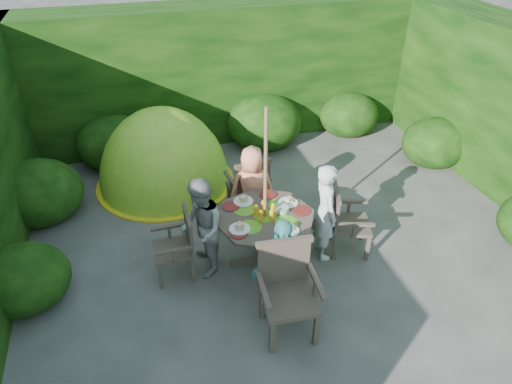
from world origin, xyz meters
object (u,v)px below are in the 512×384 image
object	(u,v)px
garden_chair_right	(345,220)
garden_chair_back	(249,186)
child_front	(281,266)
garden_chair_left	(178,244)
child_back	(252,189)
garden_chair_front	(287,288)
dome_tent	(167,182)
patio_table	(265,223)
child_left	(202,229)
parasol_pole	(265,192)
child_right	(325,212)

from	to	relation	value
garden_chair_right	garden_chair_back	size ratio (longest dim) A/B	0.98
garden_chair_right	child_front	xyz separation A→B (m)	(-1.16, -0.73, 0.13)
garden_chair_left	child_back	bearing A→B (deg)	120.88
garden_chair_front	dome_tent	bearing A→B (deg)	109.60
patio_table	child_left	xyz separation A→B (m)	(-0.80, 0.06, 0.04)
garden_chair_front	child_left	xyz separation A→B (m)	(-0.71, 1.14, 0.11)
patio_table	child_front	xyz separation A→B (m)	(-0.07, -0.80, 0.00)
child_front	dome_tent	bearing A→B (deg)	91.74
patio_table	child_front	world-z (taller)	child_front
parasol_pole	dome_tent	bearing A→B (deg)	113.57
parasol_pole	child_back	world-z (taller)	parasol_pole
garden_chair_right	child_right	distance (m)	0.36
parasol_pole	child_back	xyz separation A→B (m)	(0.06, 0.80, -0.46)
garden_chair_left	garden_chair_back	xyz separation A→B (m)	(1.20, 1.00, 0.04)
child_right	child_front	xyz separation A→B (m)	(-0.86, -0.74, -0.06)
garden_chair_right	garden_chair_front	xyz separation A→B (m)	(-1.18, -1.02, 0.07)
patio_table	child_back	size ratio (longest dim) A/B	1.08
patio_table	garden_chair_left	bearing A→B (deg)	175.35
parasol_pole	garden_chair_right	world-z (taller)	parasol_pole
child_right	child_front	distance (m)	1.13
child_right	child_back	size ratio (longest dim) A/B	1.07
child_front	patio_table	bearing A→B (deg)	70.06
garden_chair_right	garden_chair_back	xyz separation A→B (m)	(-1.00, 1.16, 0.01)
garden_chair_left	parasol_pole	bearing A→B (deg)	84.80
garden_chair_front	child_right	distance (m)	1.36
garden_chair_right	child_back	world-z (taller)	child_back
parasol_pole	child_right	bearing A→B (deg)	-4.36
patio_table	child_right	xyz separation A→B (m)	(0.79, -0.06, 0.06)
child_left	child_back	bearing A→B (deg)	133.07
patio_table	garden_chair_back	size ratio (longest dim) A/B	1.46
child_left	child_front	world-z (taller)	child_left
garden_chair_back	child_right	xyz separation A→B (m)	(0.70, -1.15, 0.18)
garden_chair_front	child_back	xyz separation A→B (m)	(0.14, 1.88, 0.08)
dome_tent	garden_chair_left	bearing A→B (deg)	-108.50
garden_chair_back	garden_chair_front	world-z (taller)	garden_chair_front
patio_table	dome_tent	distance (m)	2.63
child_front	dome_tent	size ratio (longest dim) A/B	0.47
child_back	garden_chair_front	bearing A→B (deg)	95.05
garden_chair_right	garden_chair_back	distance (m)	1.53
garden_chair_front	child_left	world-z (taller)	child_left
garden_chair_back	child_front	size ratio (longest dim) A/B	0.75
child_right	child_left	xyz separation A→B (m)	(-1.60, 0.12, -0.01)
garden_chair_left	child_right	size ratio (longest dim) A/B	0.64
patio_table	garden_chair_front	size ratio (longest dim) A/B	1.31
garden_chair_back	child_front	xyz separation A→B (m)	(-0.16, -1.89, 0.12)
garden_chair_left	child_back	size ratio (longest dim) A/B	0.68
garden_chair_left	garden_chair_back	distance (m)	1.56
child_left	child_front	size ratio (longest dim) A/B	1.07
patio_table	garden_chair_back	distance (m)	1.10
patio_table	garden_chair_back	xyz separation A→B (m)	(0.10, 1.09, -0.12)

